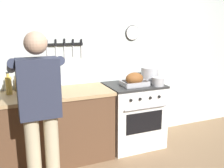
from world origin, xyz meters
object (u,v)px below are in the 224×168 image
Objects in this scene: roasting_pan at (134,80)px; bottle_cooking_oil at (9,85)px; bottle_hot_sauce at (25,86)px; stock_pot at (150,75)px; bottle_wine_red at (36,81)px; cutting_board at (34,95)px; person_cook at (40,107)px; bottle_soy_sauce at (22,87)px; bottle_vinegar at (17,84)px; stove at (133,115)px; saucepan at (158,82)px.

bottle_cooking_oil reaches higher than roasting_pan.
stock_pot is at bearing -5.31° from bottle_hot_sauce.
bottle_hot_sauce is 0.15m from bottle_wine_red.
bottle_wine_red is (0.06, 0.21, 0.13)m from cutting_board.
person_cook reaches higher than bottle_soy_sauce.
roasting_pan is 1.74× the size of bottle_soy_sauce.
bottle_wine_red is at bearing -19.49° from bottle_hot_sauce.
bottle_soy_sauce is at bearing -158.97° from bottle_wine_red.
bottle_hot_sauce is at bearing 10.67° from person_cook.
bottle_cooking_oil reaches higher than bottle_vinegar.
bottle_vinegar is (-0.14, 0.89, 0.04)m from person_cook.
stove is 5.02× the size of bottle_hot_sauce.
cutting_board is 0.34m from bottle_cooking_oil.
bottle_wine_red is at bearing 175.91° from stock_pot.
stock_pot is at bearing 3.45° from cutting_board.
stock_pot reaches higher than cutting_board.
person_cook is 1.45m from roasting_pan.
stock_pot is 1.72m from bottle_soy_sauce.
bottle_soy_sauce is at bearing -73.50° from bottle_vinegar.
stock_pot is at bearing -4.09° from bottle_wine_red.
person_cook is 9.26× the size of bottle_hot_sauce.
bottle_vinegar is at bearing 155.96° from bottle_wine_red.
bottle_wine_red reaches higher than cutting_board.
stock_pot is 0.78× the size of bottle_wine_red.
bottle_soy_sauce is (-0.17, -0.06, -0.05)m from bottle_wine_red.
person_cook is 4.61× the size of cutting_board.
bottle_cooking_oil is at bearing 164.11° from bottle_soy_sauce.
bottle_vinegar is at bearing 117.21° from cutting_board.
bottle_soy_sauce is (-1.46, 0.07, 0.53)m from stove.
stock_pot is 0.70× the size of cutting_board.
cutting_board is at bearing -176.55° from stock_pot.
stock_pot is at bearing -60.22° from person_cook.
bottle_soy_sauce is (-0.10, 0.73, 0.03)m from person_cook.
cutting_board is at bearing -52.85° from bottle_soy_sauce.
stock_pot is at bearing 19.63° from roasting_pan.
stove is 0.54m from roasting_pan.
bottle_vinegar is (-0.16, 0.30, 0.09)m from cutting_board.
bottle_vinegar reaches higher than stove.
bottle_cooking_oil reaches higher than stove.
roasting_pan is (1.33, 0.58, 0.03)m from person_cook.
bottle_cooking_oil reaches higher than bottle_hot_sauce.
bottle_cooking_oil is at bearing -176.07° from bottle_wine_red.
bottle_hot_sauce is 0.10m from bottle_vinegar.
roasting_pan is 1.50m from bottle_vinegar.
bottle_vinegar is 0.24m from bottle_wine_red.
stove is 1.56m from bottle_soy_sauce.
roasting_pan is at bearing -0.42° from cutting_board.
saucepan is at bearing -9.42° from bottle_soy_sauce.
bottle_wine_red reaches higher than bottle_soy_sauce.
saucepan is 0.50× the size of bottle_wine_red.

